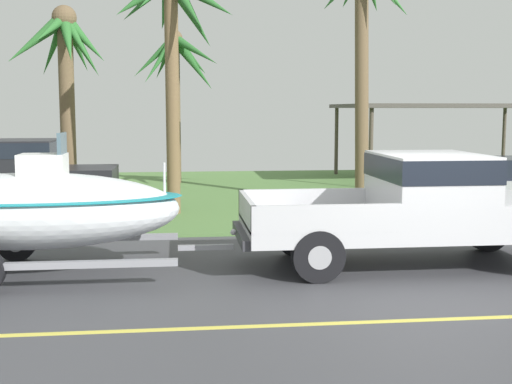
% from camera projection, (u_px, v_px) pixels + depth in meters
% --- Properties ---
extents(ground, '(36.00, 22.00, 0.11)m').
position_uv_depth(ground, '(314.00, 205.00, 18.46)').
color(ground, '#424247').
extents(pickup_truck_towing, '(5.65, 2.15, 1.87)m').
position_uv_depth(pickup_truck_towing, '(426.00, 203.00, 11.23)').
color(pickup_truck_towing, silver).
rests_on(pickup_truck_towing, ground).
extents(boat_on_trailer, '(5.83, 2.37, 2.24)m').
position_uv_depth(boat_on_trailer, '(28.00, 210.00, 10.49)').
color(boat_on_trailer, gray).
rests_on(boat_on_trailer, ground).
extents(parked_pickup_background, '(5.47, 1.99, 1.83)m').
position_uv_depth(parked_pickup_background, '(24.00, 172.00, 17.07)').
color(parked_pickup_background, black).
rests_on(parked_pickup_background, ground).
extents(carport_awning, '(7.41, 5.27, 2.79)m').
position_uv_depth(carport_awning, '(446.00, 107.00, 24.25)').
color(carport_awning, '#4C4238').
rests_on(carport_awning, ground).
extents(palm_tree_near_right, '(2.88, 2.75, 5.47)m').
position_uv_depth(palm_tree_near_right, '(64.00, 58.00, 18.79)').
color(palm_tree_near_right, brown).
rests_on(palm_tree_near_right, ground).
extents(palm_tree_mid, '(2.98, 3.62, 5.89)m').
position_uv_depth(palm_tree_mid, '(173.00, 24.00, 15.84)').
color(palm_tree_mid, brown).
rests_on(palm_tree_mid, ground).
extents(palm_tree_far_left, '(3.01, 3.02, 6.69)m').
position_uv_depth(palm_tree_far_left, '(362.00, 15.00, 17.75)').
color(palm_tree_far_left, brown).
rests_on(palm_tree_far_left, ground).
extents(palm_tree_far_right, '(3.06, 3.21, 5.29)m').
position_uv_depth(palm_tree_far_right, '(177.00, 67.00, 23.02)').
color(palm_tree_far_right, brown).
rests_on(palm_tree_far_right, ground).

